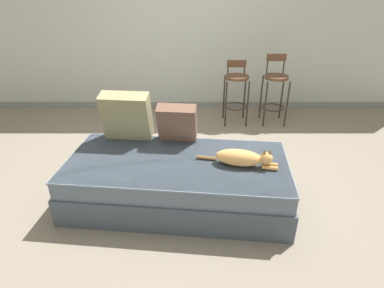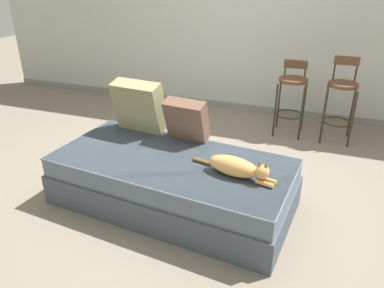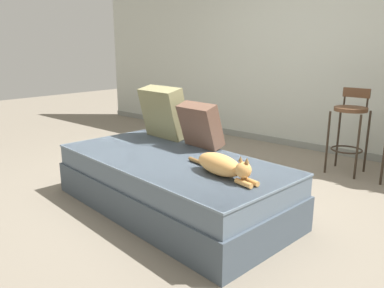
% 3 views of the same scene
% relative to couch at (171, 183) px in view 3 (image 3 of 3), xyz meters
% --- Properties ---
extents(ground_plane, '(16.00, 16.00, 0.00)m').
position_rel_couch_xyz_m(ground_plane, '(0.00, 0.40, -0.23)').
color(ground_plane, slate).
rests_on(ground_plane, ground).
extents(wall_back_panel, '(8.00, 0.10, 2.60)m').
position_rel_couch_xyz_m(wall_back_panel, '(0.00, 2.65, 1.07)').
color(wall_back_panel, '#B7BCB2').
rests_on(wall_back_panel, ground).
extents(wall_baseboard_trim, '(8.00, 0.02, 0.09)m').
position_rel_couch_xyz_m(wall_baseboard_trim, '(0.00, 2.60, -0.19)').
color(wall_baseboard_trim, gray).
rests_on(wall_baseboard_trim, ground).
extents(couch, '(2.17, 1.21, 0.45)m').
position_rel_couch_xyz_m(couch, '(0.00, 0.00, 0.00)').
color(couch, '#44505B').
rests_on(couch, ground).
extents(throw_pillow_corner, '(0.51, 0.33, 0.51)m').
position_rel_couch_xyz_m(throw_pillow_corner, '(-0.53, 0.46, 0.48)').
color(throw_pillow_corner, '#847F56').
rests_on(throw_pillow_corner, couch).
extents(throw_pillow_middle, '(0.41, 0.29, 0.41)m').
position_rel_couch_xyz_m(throw_pillow_middle, '(-0.01, 0.40, 0.43)').
color(throw_pillow_middle, brown).
rests_on(throw_pillow_middle, couch).
extents(cat, '(0.73, 0.26, 0.19)m').
position_rel_couch_xyz_m(cat, '(0.59, -0.09, 0.30)').
color(cat, tan).
rests_on(cat, couch).
extents(bar_stool_near_window, '(0.34, 0.34, 0.91)m').
position_rel_couch_xyz_m(bar_stool_near_window, '(0.78, 1.95, 0.33)').
color(bar_stool_near_window, '#2D2319').
rests_on(bar_stool_near_window, ground).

